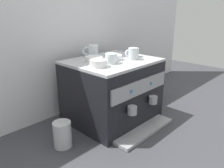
{
  "coord_description": "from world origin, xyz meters",
  "views": [
    {
      "loc": [
        -1.04,
        -0.99,
        0.75
      ],
      "look_at": [
        0.0,
        0.0,
        0.26
      ],
      "focal_mm": 35.62,
      "sensor_mm": 36.0,
      "label": 1
    }
  ],
  "objects_px": {
    "ceramic_cup_0": "(133,53)",
    "milk_pitcher": "(62,134)",
    "ceramic_bowl_0": "(98,63)",
    "ceramic_cup_2": "(93,51)",
    "ceramic_cup_3": "(133,53)",
    "ceramic_bowl_1": "(113,57)",
    "coffee_grinder": "(151,77)",
    "espresso_machine": "(112,90)",
    "ceramic_bowl_2": "(94,59)",
    "ceramic_cup_1": "(111,58)"
  },
  "relations": [
    {
      "from": "ceramic_bowl_0",
      "to": "milk_pitcher",
      "type": "relative_size",
      "value": 0.68
    },
    {
      "from": "ceramic_bowl_0",
      "to": "espresso_machine",
      "type": "bearing_deg",
      "value": 18.71
    },
    {
      "from": "espresso_machine",
      "to": "ceramic_cup_1",
      "type": "relative_size",
      "value": 5.74
    },
    {
      "from": "ceramic_cup_3",
      "to": "ceramic_bowl_1",
      "type": "relative_size",
      "value": 0.82
    },
    {
      "from": "ceramic_bowl_0",
      "to": "milk_pitcher",
      "type": "height_order",
      "value": "ceramic_bowl_0"
    },
    {
      "from": "milk_pitcher",
      "to": "ceramic_cup_0",
      "type": "bearing_deg",
      "value": -0.26
    },
    {
      "from": "espresso_machine",
      "to": "ceramic_bowl_2",
      "type": "bearing_deg",
      "value": 155.28
    },
    {
      "from": "ceramic_cup_2",
      "to": "milk_pitcher",
      "type": "xyz_separation_m",
      "value": [
        -0.42,
        -0.2,
        -0.39
      ]
    },
    {
      "from": "milk_pitcher",
      "to": "ceramic_bowl_2",
      "type": "bearing_deg",
      "value": 14.44
    },
    {
      "from": "ceramic_cup_2",
      "to": "ceramic_bowl_0",
      "type": "xyz_separation_m",
      "value": [
        -0.16,
        -0.23,
        -0.02
      ]
    },
    {
      "from": "ceramic_cup_0",
      "to": "milk_pitcher",
      "type": "distance_m",
      "value": 0.72
    },
    {
      "from": "ceramic_cup_1",
      "to": "milk_pitcher",
      "type": "height_order",
      "value": "ceramic_cup_1"
    },
    {
      "from": "ceramic_cup_3",
      "to": "coffee_grinder",
      "type": "xyz_separation_m",
      "value": [
        0.4,
        0.11,
        -0.28
      ]
    },
    {
      "from": "ceramic_cup_0",
      "to": "milk_pitcher",
      "type": "bearing_deg",
      "value": 179.74
    },
    {
      "from": "ceramic_cup_3",
      "to": "milk_pitcher",
      "type": "relative_size",
      "value": 0.62
    },
    {
      "from": "ceramic_bowl_2",
      "to": "coffee_grinder",
      "type": "relative_size",
      "value": 0.3
    },
    {
      "from": "ceramic_cup_3",
      "to": "coffee_grinder",
      "type": "relative_size",
      "value": 0.26
    },
    {
      "from": "espresso_machine",
      "to": "ceramic_cup_2",
      "type": "xyz_separation_m",
      "value": [
        -0.02,
        0.17,
        0.26
      ]
    },
    {
      "from": "ceramic_cup_1",
      "to": "coffee_grinder",
      "type": "relative_size",
      "value": 0.28
    },
    {
      "from": "ceramic_cup_1",
      "to": "ceramic_bowl_0",
      "type": "xyz_separation_m",
      "value": [
        -0.11,
        -0.01,
        -0.01
      ]
    },
    {
      "from": "espresso_machine",
      "to": "coffee_grinder",
      "type": "height_order",
      "value": "espresso_machine"
    },
    {
      "from": "ceramic_cup_0",
      "to": "ceramic_bowl_1",
      "type": "bearing_deg",
      "value": 165.04
    },
    {
      "from": "ceramic_cup_0",
      "to": "ceramic_bowl_0",
      "type": "xyz_separation_m",
      "value": [
        -0.36,
        -0.03,
        -0.01
      ]
    },
    {
      "from": "espresso_machine",
      "to": "coffee_grinder",
      "type": "distance_m",
      "value": 0.51
    },
    {
      "from": "espresso_machine",
      "to": "ceramic_bowl_0",
      "type": "xyz_separation_m",
      "value": [
        -0.19,
        -0.06,
        0.23
      ]
    },
    {
      "from": "ceramic_bowl_2",
      "to": "coffee_grinder",
      "type": "bearing_deg",
      "value": -2.14
    },
    {
      "from": "ceramic_cup_2",
      "to": "ceramic_bowl_2",
      "type": "bearing_deg",
      "value": -128.0
    },
    {
      "from": "ceramic_bowl_1",
      "to": "ceramic_bowl_2",
      "type": "relative_size",
      "value": 1.04
    },
    {
      "from": "ceramic_cup_0",
      "to": "ceramic_bowl_1",
      "type": "xyz_separation_m",
      "value": [
        -0.16,
        0.04,
        -0.02
      ]
    },
    {
      "from": "coffee_grinder",
      "to": "ceramic_bowl_2",
      "type": "bearing_deg",
      "value": 177.86
    },
    {
      "from": "ceramic_cup_1",
      "to": "ceramic_cup_2",
      "type": "bearing_deg",
      "value": 78.34
    },
    {
      "from": "milk_pitcher",
      "to": "ceramic_cup_1",
      "type": "bearing_deg",
      "value": -3.59
    },
    {
      "from": "espresso_machine",
      "to": "ceramic_cup_3",
      "type": "distance_m",
      "value": 0.29
    },
    {
      "from": "ceramic_bowl_2",
      "to": "ceramic_cup_2",
      "type": "bearing_deg",
      "value": 52.0
    },
    {
      "from": "ceramic_cup_2",
      "to": "ceramic_cup_3",
      "type": "distance_m",
      "value": 0.28
    },
    {
      "from": "ceramic_cup_2",
      "to": "ceramic_cup_3",
      "type": "height_order",
      "value": "ceramic_cup_2"
    },
    {
      "from": "ceramic_cup_3",
      "to": "ceramic_bowl_0",
      "type": "height_order",
      "value": "ceramic_cup_3"
    },
    {
      "from": "ceramic_bowl_0",
      "to": "ceramic_bowl_1",
      "type": "height_order",
      "value": "ceramic_bowl_0"
    },
    {
      "from": "ceramic_bowl_1",
      "to": "coffee_grinder",
      "type": "bearing_deg",
      "value": 2.57
    },
    {
      "from": "espresso_machine",
      "to": "ceramic_cup_0",
      "type": "bearing_deg",
      "value": -11.86
    },
    {
      "from": "ceramic_cup_2",
      "to": "ceramic_bowl_1",
      "type": "bearing_deg",
      "value": -77.02
    },
    {
      "from": "ceramic_bowl_2",
      "to": "ceramic_bowl_0",
      "type": "bearing_deg",
      "value": -121.93
    },
    {
      "from": "ceramic_cup_1",
      "to": "coffee_grinder",
      "type": "height_order",
      "value": "ceramic_cup_1"
    },
    {
      "from": "coffee_grinder",
      "to": "espresso_machine",
      "type": "bearing_deg",
      "value": -176.76
    },
    {
      "from": "ceramic_bowl_0",
      "to": "ceramic_bowl_1",
      "type": "xyz_separation_m",
      "value": [
        0.2,
        0.07,
        -0.0
      ]
    },
    {
      "from": "ceramic_cup_1",
      "to": "milk_pitcher",
      "type": "xyz_separation_m",
      "value": [
        -0.37,
        0.02,
        -0.38
      ]
    },
    {
      "from": "ceramic_bowl_0",
      "to": "ceramic_bowl_2",
      "type": "xyz_separation_m",
      "value": [
        0.07,
        0.12,
        -0.0
      ]
    },
    {
      "from": "ceramic_cup_1",
      "to": "coffee_grinder",
      "type": "xyz_separation_m",
      "value": [
        0.58,
        0.09,
        -0.27
      ]
    },
    {
      "from": "ceramic_bowl_0",
      "to": "ceramic_bowl_1",
      "type": "bearing_deg",
      "value": 19.36
    },
    {
      "from": "ceramic_cup_3",
      "to": "ceramic_bowl_1",
      "type": "bearing_deg",
      "value": 137.59
    }
  ]
}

